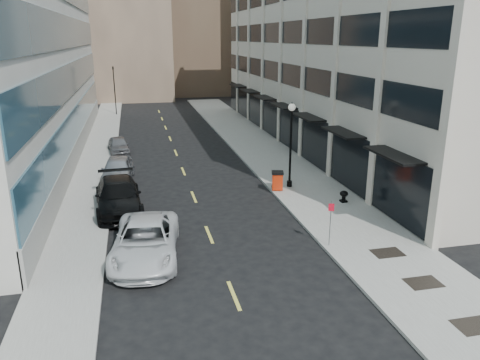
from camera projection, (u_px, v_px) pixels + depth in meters
name	position (u px, v px, depth m)	size (l,w,h in m)	color
ground	(246.00, 325.00, 16.32)	(160.00, 160.00, 0.00)	black
sidewalk_right	(279.00, 164.00, 36.53)	(5.00, 80.00, 0.15)	gray
sidewalk_left	(93.00, 176.00, 33.55)	(3.00, 80.00, 0.15)	gray
building_right	(358.00, 44.00, 42.44)	(15.30, 46.50, 18.25)	beige
skyline_tan_near	(122.00, 8.00, 74.73)	(14.00, 18.00, 28.00)	#977C62
skyline_tan_far	(66.00, 29.00, 82.81)	(12.00, 14.00, 22.00)	#977C62
skyline_stone	(258.00, 34.00, 78.72)	(10.00, 14.00, 20.00)	beige
grate_near	(475.00, 326.00, 16.02)	(1.40, 1.00, 0.01)	black
grate_mid	(423.00, 283.00, 18.82)	(1.40, 1.00, 0.01)	black
grate_far	(387.00, 253.00, 21.43)	(1.40, 1.00, 0.01)	black
road_centerline	(188.00, 183.00, 32.16)	(0.15, 68.20, 0.01)	#D8CC4C
traffic_signal	(113.00, 70.00, 58.21)	(0.66, 0.66, 6.98)	black
car_white_van	(145.00, 241.00, 20.98)	(2.83, 6.14, 1.71)	silver
car_black_pickup	(118.00, 196.00, 26.75)	(2.51, 6.17, 1.79)	black
car_silver_sedan	(118.00, 169.00, 32.28)	(2.02, 5.03, 1.71)	#94979C
car_grey_sedan	(119.00, 145.00, 40.26)	(1.64, 4.08, 1.39)	slate
trash_bin	(277.00, 180.00, 30.06)	(0.92, 0.93, 1.22)	red
lamppost	(291.00, 138.00, 29.98)	(0.47, 0.47, 5.60)	black
sign_post	(331.00, 216.00, 21.80)	(0.26, 0.12, 2.24)	slate
urn_planter	(344.00, 195.00, 27.93)	(0.50, 0.50, 0.69)	black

